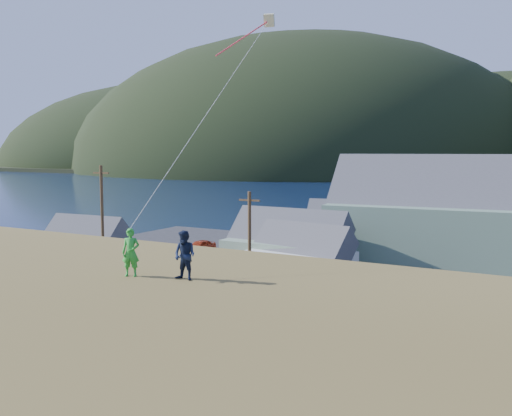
{
  "coord_description": "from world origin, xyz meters",
  "views": [
    {
      "loc": [
        14.62,
        -31.83,
        11.15
      ],
      "look_at": [
        3.23,
        -11.43,
        8.8
      ],
      "focal_mm": 40.0,
      "sensor_mm": 36.0,
      "label": 1
    }
  ],
  "objects": [
    {
      "name": "ground",
      "position": [
        0.0,
        0.0,
        0.0
      ],
      "size": [
        900.0,
        900.0,
        0.0
      ],
      "primitive_type": "plane",
      "color": "#0A1638",
      "rests_on": "ground"
    },
    {
      "name": "grass_strip",
      "position": [
        0.0,
        -2.0,
        0.05
      ],
      "size": [
        110.0,
        8.0,
        0.1
      ],
      "primitive_type": "cube",
      "color": "#4C3D19",
      "rests_on": "ground"
    },
    {
      "name": "waterfront_lot",
      "position": [
        0.0,
        17.0,
        0.06
      ],
      "size": [
        72.0,
        36.0,
        0.12
      ],
      "primitive_type": "cube",
      "color": "#28282B",
      "rests_on": "ground"
    },
    {
      "name": "wharf",
      "position": [
        -6.0,
        40.0,
        0.45
      ],
      "size": [
        26.0,
        14.0,
        0.9
      ],
      "primitive_type": "cube",
      "color": "gray",
      "rests_on": "ground"
    },
    {
      "name": "shed_teal",
      "position": [
        -24.8,
        5.84,
        2.34
      ],
      "size": [
        8.24,
        6.0,
        6.24
      ],
      "rotation": [
        0.0,
        0.0,
        0.06
      ],
      "color": "#296160",
      "rests_on": "waterfront_lot"
    },
    {
      "name": "shed_palegreen_near",
      "position": [
        -6.5,
        11.53,
        2.81
      ],
      "size": [
        10.49,
        6.87,
        7.47
      ],
      "rotation": [
        0.0,
        0.0,
        -0.04
      ],
      "color": "gray",
      "rests_on": "waterfront_lot"
    },
    {
      "name": "shed_white",
      "position": [
        -4.22,
        9.3,
        2.48
      ],
      "size": [
        8.84,
        6.59,
        6.44
      ],
      "rotation": [
        0.0,
        0.0,
        -0.17
      ],
      "color": "silver",
      "rests_on": "waterfront_lot"
    },
    {
      "name": "shed_palegreen_far",
      "position": [
        -5.75,
        26.64,
        2.71
      ],
      "size": [
        11.41,
        7.73,
        7.08
      ],
      "rotation": [
        0.0,
        0.0,
        0.18
      ],
      "color": "gray",
      "rests_on": "waterfront_lot"
    },
    {
      "name": "utility_poles",
      "position": [
        -3.8,
        1.5,
        4.55
      ],
      "size": [
        32.32,
        0.24,
        9.89
      ],
      "color": "#47331E",
      "rests_on": "waterfront_lot"
    },
    {
      "name": "parked_cars",
      "position": [
        -9.8,
        20.5,
        0.83
      ],
      "size": [
        23.49,
        12.55,
        1.52
      ],
      "color": "#39498E",
      "rests_on": "waterfront_lot"
    },
    {
      "name": "kite_flyer_green",
      "position": [
        2.54,
        -18.29,
        7.96
      ],
      "size": [
        0.66,
        0.56,
        1.53
      ],
      "primitive_type": "imported",
      "rotation": [
        0.0,
        0.0,
        0.43
      ],
      "color": "green",
      "rests_on": "hillside"
    },
    {
      "name": "kite_flyer_navy",
      "position": [
        4.34,
        -17.89,
        7.96
      ],
      "size": [
        0.76,
        0.6,
        1.52
      ],
      "primitive_type": "imported",
      "rotation": [
        0.0,
        0.0,
        -0.03
      ],
      "color": "#151E3A",
      "rests_on": "hillside"
    },
    {
      "name": "kite_rig",
      "position": [
        2.37,
        -9.24,
        16.6
      ],
      "size": [
        0.9,
        4.99,
        12.5
      ],
      "color": "beige",
      "rests_on": "ground"
    }
  ]
}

